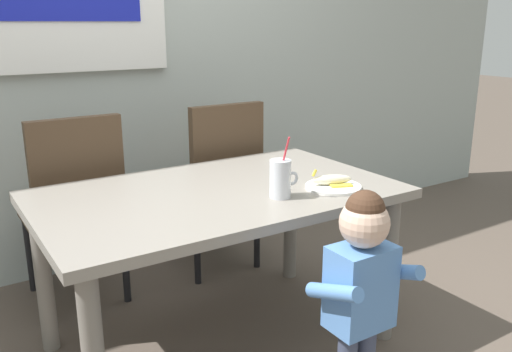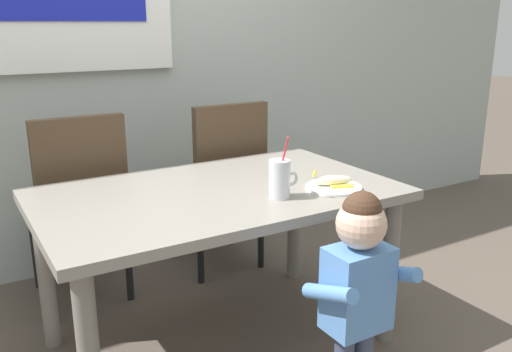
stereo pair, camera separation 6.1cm
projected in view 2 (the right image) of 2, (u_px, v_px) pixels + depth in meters
name	position (u px, v px, depth m)	size (l,w,h in m)	color
ground_plane	(221.00, 341.00, 2.39)	(24.00, 24.00, 0.00)	brown
back_wall	(118.00, 6.00, 2.93)	(6.40, 0.17, 2.90)	#ADB7B2
dining_table	(218.00, 211.00, 2.22)	(1.44, 0.88, 0.71)	gray
dining_chair_left	(79.00, 199.00, 2.60)	(0.44, 0.45, 0.96)	#4C3826
dining_chair_right	(222.00, 177.00, 2.96)	(0.44, 0.44, 0.96)	#4C3826
toddler_standing	(358.00, 279.00, 1.82)	(0.33, 0.24, 0.84)	#3F4760
milk_cup	(280.00, 181.00, 2.08)	(0.13, 0.09, 0.25)	silver
snack_plate	(334.00, 187.00, 2.20)	(0.23, 0.23, 0.01)	white
peeled_banana	(333.00, 181.00, 2.21)	(0.17, 0.13, 0.07)	#F4EAC6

